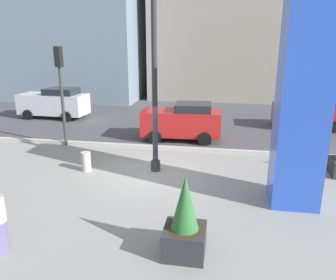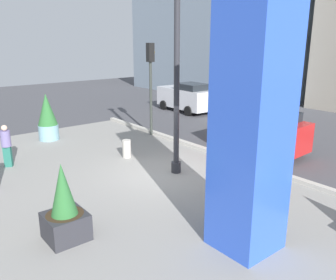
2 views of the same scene
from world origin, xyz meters
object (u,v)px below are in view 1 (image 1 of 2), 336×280
at_px(lamp_post, 154,72).
at_px(potted_plant_near_left, 185,224).
at_px(car_intersection, 310,113).
at_px(car_curb_west, 183,121).
at_px(art_pillar_blue, 303,101).
at_px(concrete_bollard, 86,162).
at_px(traffic_light_corner, 61,80).
at_px(car_far_lane, 54,103).

bearing_deg(lamp_post, potted_plant_near_left, -70.63).
relative_size(car_intersection, car_curb_west, 0.97).
bearing_deg(car_curb_west, car_intersection, 27.99).
bearing_deg(art_pillar_blue, concrete_bollard, 169.56).
xyz_separation_m(traffic_light_corner, car_far_lane, (-3.50, 5.51, -2.11)).
relative_size(lamp_post, car_intersection, 2.00).
bearing_deg(traffic_light_corner, lamp_post, -26.86).
bearing_deg(concrete_bollard, traffic_light_corner, 127.91).
bearing_deg(concrete_bollard, lamp_post, 10.55).
height_order(potted_plant_near_left, car_intersection, potted_plant_near_left).
relative_size(art_pillar_blue, car_far_lane, 1.43).
xyz_separation_m(art_pillar_blue, car_far_lane, (-13.10, 9.84, -2.18)).
distance_m(lamp_post, potted_plant_near_left, 6.08).
height_order(lamp_post, car_curb_west, lamp_post).
xyz_separation_m(traffic_light_corner, car_curb_west, (5.37, 1.94, -2.15)).
relative_size(potted_plant_near_left, car_far_lane, 0.44).
bearing_deg(traffic_light_corner, car_curb_west, 19.88).
height_order(art_pillar_blue, potted_plant_near_left, art_pillar_blue).
xyz_separation_m(art_pillar_blue, traffic_light_corner, (-9.60, 4.32, -0.07)).
height_order(lamp_post, concrete_bollard, lamp_post).
distance_m(art_pillar_blue, concrete_bollard, 7.91).
xyz_separation_m(art_pillar_blue, car_curb_west, (-4.24, 6.26, -2.21)).
relative_size(lamp_post, traffic_light_corner, 1.67).
bearing_deg(car_curb_west, art_pillar_blue, -55.92).
height_order(potted_plant_near_left, traffic_light_corner, traffic_light_corner).
bearing_deg(car_intersection, potted_plant_near_left, -112.85).
bearing_deg(potted_plant_near_left, car_curb_west, 97.95).
bearing_deg(car_curb_west, lamp_post, -95.70).
bearing_deg(car_curb_west, concrete_bollard, -121.77).
bearing_deg(car_intersection, car_curb_west, -152.01).
distance_m(concrete_bollard, car_intersection, 13.07).
relative_size(art_pillar_blue, potted_plant_near_left, 3.22).
xyz_separation_m(potted_plant_near_left, traffic_light_corner, (-6.69, 7.51, 2.31)).
relative_size(lamp_post, car_curb_west, 1.93).
xyz_separation_m(car_intersection, car_far_lane, (-15.70, -0.06, 0.09)).
relative_size(lamp_post, potted_plant_near_left, 3.91).
relative_size(art_pillar_blue, car_curb_west, 1.59).
bearing_deg(art_pillar_blue, lamp_post, 158.67).
xyz_separation_m(concrete_bollard, car_intersection, (9.88, 8.55, 0.52)).
relative_size(potted_plant_near_left, car_intersection, 0.51).
bearing_deg(car_far_lane, traffic_light_corner, -57.60).
height_order(art_pillar_blue, car_far_lane, art_pillar_blue).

